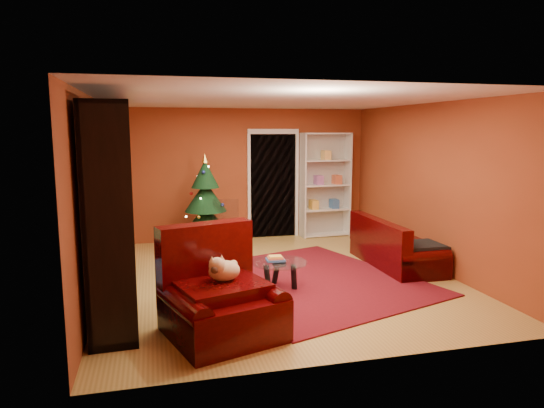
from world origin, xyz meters
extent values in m
cube|color=#A7873F|center=(0.00, 0.00, -0.03)|extent=(5.00, 5.50, 0.05)
cube|color=silver|center=(0.00, 0.00, 2.62)|extent=(5.00, 5.50, 0.05)
cube|color=brown|center=(0.00, 2.77, 1.30)|extent=(5.00, 0.05, 2.60)
cube|color=brown|center=(-2.52, 0.00, 1.30)|extent=(0.05, 5.50, 2.60)
cube|color=brown|center=(2.52, 0.00, 1.30)|extent=(0.05, 5.50, 2.60)
cube|color=maroon|center=(0.38, -0.29, 0.01)|extent=(3.62, 3.92, 0.02)
cube|color=teal|center=(-1.15, 1.67, 0.15)|extent=(0.35, 0.35, 0.29)
cube|color=#307142|center=(-0.89, 1.38, 0.12)|extent=(0.24, 0.24, 0.24)
cube|color=maroon|center=(-0.53, 2.42, 0.12)|extent=(0.31, 0.31, 0.24)
camera|label=1|loc=(-1.77, -6.76, 2.18)|focal=32.00mm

